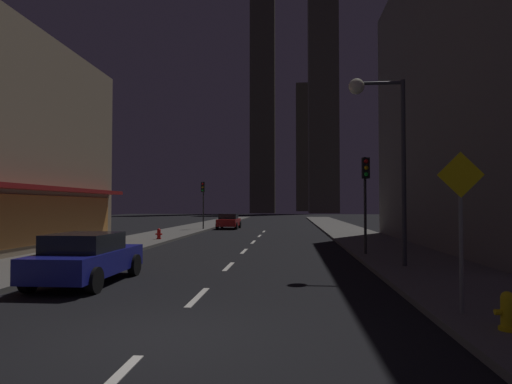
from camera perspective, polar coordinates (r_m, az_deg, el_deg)
name	(u,v)px	position (r m, az deg, el deg)	size (l,w,h in m)	color
ground_plane	(266,230)	(39.31, 1.31, -5.12)	(78.00, 136.00, 0.10)	black
sidewalk_right	(343,229)	(39.53, 11.53, -4.88)	(4.00, 76.00, 0.15)	#605E59
sidewalk_left	(191,229)	(40.32, -8.71, -4.84)	(4.00, 76.00, 0.15)	#605E59
lane_marking_center	(244,251)	(21.02, -1.61, -7.90)	(0.16, 33.40, 0.01)	silver
skyscraper_distant_tall	(263,78)	(124.60, 0.90, 14.89)	(6.84, 5.52, 75.93)	#4B4838
skyscraper_distant_mid	(304,148)	(162.56, 6.47, 5.86)	(6.28, 7.44, 47.55)	#484436
skyscraper_distant_short	(323,82)	(126.04, 8.91, 14.22)	(8.18, 8.03, 73.81)	brown
car_parked_near	(87,258)	(13.38, -21.64, -8.13)	(1.98, 4.24, 1.45)	navy
car_parked_far	(229,221)	(40.86, -3.65, -3.88)	(1.98, 4.24, 1.45)	#B21919
fire_hydrant_yellow_near	(508,312)	(8.58, 30.51, -13.63)	(0.42, 0.30, 0.65)	yellow
fire_hydrant_far_left	(159,234)	(27.36, -12.82, -5.49)	(0.42, 0.30, 0.65)	red
traffic_light_near_right	(366,183)	(19.06, 14.39, 1.12)	(0.32, 0.48, 4.20)	#2D2D2D
traffic_light_far_left	(203,195)	(38.35, -7.07, -0.34)	(0.32, 0.48, 4.20)	#2D2D2D
street_lamp_right	(379,125)	(15.79, 16.10, 8.57)	(1.96, 0.56, 6.58)	#38383D
pedestrian_crossing_sign	(461,217)	(9.32, 25.63, -3.05)	(0.91, 0.08, 3.15)	slate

